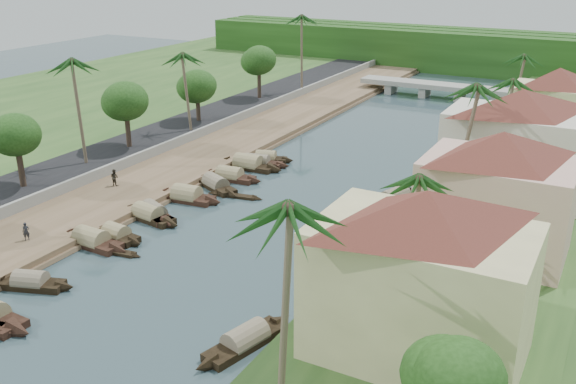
% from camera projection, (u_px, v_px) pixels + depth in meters
% --- Properties ---
extents(ground, '(220.00, 220.00, 0.00)m').
position_uv_depth(ground, '(179.00, 281.00, 48.47)').
color(ground, '#32464B').
rests_on(ground, ground).
extents(left_bank, '(10.00, 180.00, 0.80)m').
position_uv_depth(left_bank, '(173.00, 169.00, 71.88)').
color(left_bank, brown).
rests_on(left_bank, ground).
extents(right_bank, '(16.00, 180.00, 1.20)m').
position_uv_depth(right_bank, '(492.00, 227.00, 56.29)').
color(right_bank, '#28491D').
rests_on(right_bank, ground).
extents(road, '(8.00, 180.00, 1.40)m').
position_uv_depth(road, '(116.00, 155.00, 75.54)').
color(road, black).
rests_on(road, ground).
extents(retaining_wall, '(0.40, 180.00, 1.10)m').
position_uv_depth(retaining_wall, '(144.00, 155.00, 73.40)').
color(retaining_wall, gray).
rests_on(retaining_wall, left_bank).
extents(treeline, '(120.00, 14.00, 8.00)m').
position_uv_depth(treeline, '(482.00, 52.00, 129.33)').
color(treeline, '#18390F').
rests_on(treeline, ground).
extents(bridge, '(28.00, 4.00, 2.40)m').
position_uv_depth(bridge, '(443.00, 88.00, 107.10)').
color(bridge, gray).
rests_on(bridge, ground).
extents(building_near, '(14.85, 14.85, 10.20)m').
position_uv_depth(building_near, '(421.00, 274.00, 36.14)').
color(building_near, beige).
rests_on(building_near, right_bank).
extents(building_mid, '(14.11, 14.11, 9.70)m').
position_uv_depth(building_mid, '(497.00, 192.00, 48.95)').
color(building_mid, beige).
rests_on(building_mid, right_bank).
extents(building_far, '(15.59, 15.59, 10.20)m').
position_uv_depth(building_far, '(517.00, 142.00, 60.82)').
color(building_far, beige).
rests_on(building_far, right_bank).
extents(building_distant, '(12.62, 12.62, 9.20)m').
position_uv_depth(building_distant, '(555.00, 105.00, 77.01)').
color(building_distant, beige).
rests_on(building_distant, right_bank).
extents(sampan_3, '(7.05, 3.66, 1.92)m').
position_uv_depth(sampan_3, '(31.00, 283.00, 47.37)').
color(sampan_3, black).
rests_on(sampan_3, ground).
extents(sampan_4, '(8.14, 2.18, 2.29)m').
position_uv_depth(sampan_4, '(92.00, 241.00, 54.14)').
color(sampan_4, black).
rests_on(sampan_4, ground).
extents(sampan_5, '(6.28, 2.21, 2.00)m').
position_uv_depth(sampan_5, '(116.00, 235.00, 55.29)').
color(sampan_5, black).
rests_on(sampan_5, ground).
extents(sampan_6, '(7.15, 4.42, 2.14)m').
position_uv_depth(sampan_6, '(154.00, 213.00, 59.79)').
color(sampan_6, black).
rests_on(sampan_6, ground).
extents(sampan_7, '(8.16, 2.73, 2.14)m').
position_uv_depth(sampan_7, '(148.00, 215.00, 59.36)').
color(sampan_7, black).
rests_on(sampan_7, ground).
extents(sampan_8, '(7.97, 2.70, 2.40)m').
position_uv_depth(sampan_8, '(187.00, 197.00, 63.79)').
color(sampan_8, black).
rests_on(sampan_8, ground).
extents(sampan_9, '(8.13, 4.93, 2.10)m').
position_uv_depth(sampan_9, '(216.00, 185.00, 67.02)').
color(sampan_9, black).
rests_on(sampan_9, ground).
extents(sampan_10, '(7.95, 2.28, 2.17)m').
position_uv_depth(sampan_10, '(230.00, 176.00, 69.54)').
color(sampan_10, black).
rests_on(sampan_10, ground).
extents(sampan_11, '(8.89, 2.49, 2.49)m').
position_uv_depth(sampan_11, '(248.00, 165.00, 73.17)').
color(sampan_11, black).
rests_on(sampan_11, ground).
extents(sampan_12, '(8.21, 2.89, 1.96)m').
position_uv_depth(sampan_12, '(257.00, 162.00, 74.05)').
color(sampan_12, black).
rests_on(sampan_12, ground).
extents(sampan_13, '(6.91, 3.38, 1.91)m').
position_uv_depth(sampan_13, '(266.00, 158.00, 75.46)').
color(sampan_13, black).
rests_on(sampan_13, ground).
extents(sampan_14, '(3.60, 8.50, 2.05)m').
position_uv_depth(sampan_14, '(246.00, 340.00, 40.40)').
color(sampan_14, black).
rests_on(sampan_14, ground).
extents(sampan_15, '(3.99, 6.93, 1.90)m').
position_uv_depth(sampan_15, '(353.00, 253.00, 52.08)').
color(sampan_15, black).
rests_on(sampan_15, ground).
extents(sampan_16, '(4.37, 8.74, 2.13)m').
position_uv_depth(sampan_16, '(395.00, 198.00, 63.35)').
color(sampan_16, black).
rests_on(sampan_16, ground).
extents(canoe_1, '(5.00, 1.46, 0.80)m').
position_uv_depth(canoe_1, '(116.00, 252.00, 52.82)').
color(canoe_1, black).
rests_on(canoe_1, ground).
extents(canoe_2, '(6.07, 1.86, 0.87)m').
position_uv_depth(canoe_2, '(235.00, 196.00, 64.82)').
color(canoe_2, black).
rests_on(canoe_2, ground).
extents(palm_0, '(3.20, 3.20, 13.37)m').
position_uv_depth(palm_0, '(281.00, 212.00, 28.18)').
color(palm_0, brown).
rests_on(palm_0, ground).
extents(palm_1, '(3.20, 3.20, 9.37)m').
position_uv_depth(palm_1, '(418.00, 180.00, 43.44)').
color(palm_1, brown).
rests_on(palm_1, ground).
extents(palm_2, '(3.20, 3.20, 12.66)m').
position_uv_depth(palm_2, '(467.00, 88.00, 56.22)').
color(palm_2, brown).
rests_on(palm_2, ground).
extents(palm_3, '(3.20, 3.20, 10.36)m').
position_uv_depth(palm_3, '(511.00, 82.00, 70.30)').
color(palm_3, brown).
rests_on(palm_3, ground).
extents(palm_5, '(3.20, 3.20, 12.74)m').
position_uv_depth(palm_5, '(74.00, 63.00, 66.93)').
color(palm_5, brown).
rests_on(palm_5, ground).
extents(palm_6, '(3.20, 3.20, 11.27)m').
position_uv_depth(palm_6, '(186.00, 57.00, 80.14)').
color(palm_6, brown).
rests_on(palm_6, ground).
extents(palm_7, '(3.20, 3.20, 10.57)m').
position_uv_depth(palm_7, '(520.00, 57.00, 85.27)').
color(palm_7, brown).
rests_on(palm_7, ground).
extents(palm_8, '(3.20, 3.20, 13.56)m').
position_uv_depth(palm_8, '(302.00, 18.00, 102.49)').
color(palm_8, brown).
rests_on(palm_8, ground).
extents(tree_2, '(4.83, 4.83, 7.24)m').
position_uv_depth(tree_2, '(16.00, 136.00, 62.02)').
color(tree_2, '#4C382B').
rests_on(tree_2, ground).
extents(tree_3, '(5.33, 5.33, 7.65)m').
position_uv_depth(tree_3, '(125.00, 102.00, 74.76)').
color(tree_3, '#4C382B').
rests_on(tree_3, ground).
extents(tree_4, '(5.16, 5.16, 6.79)m').
position_uv_depth(tree_4, '(197.00, 87.00, 86.63)').
color(tree_4, '#4C382B').
rests_on(tree_4, ground).
extents(tree_5, '(5.19, 5.19, 7.96)m').
position_uv_depth(tree_5, '(259.00, 61.00, 99.70)').
color(tree_5, '#4C382B').
rests_on(tree_5, ground).
extents(tree_6, '(4.15, 4.15, 7.30)m').
position_uv_depth(tree_6, '(575.00, 142.00, 59.61)').
color(tree_6, '#4C382B').
rests_on(tree_6, ground).
extents(tree_7, '(3.99, 3.99, 6.73)m').
position_uv_depth(tree_7, '(453.00, 378.00, 27.69)').
color(tree_7, '#4C382B').
rests_on(tree_7, ground).
extents(person_near, '(0.67, 0.65, 1.55)m').
position_uv_depth(person_near, '(26.00, 231.00, 53.14)').
color(person_near, '#23242A').
rests_on(person_near, left_bank).
extents(person_far, '(0.87, 0.69, 1.73)m').
position_uv_depth(person_far, '(114.00, 177.00, 65.44)').
color(person_far, '#302B21').
rests_on(person_far, left_bank).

